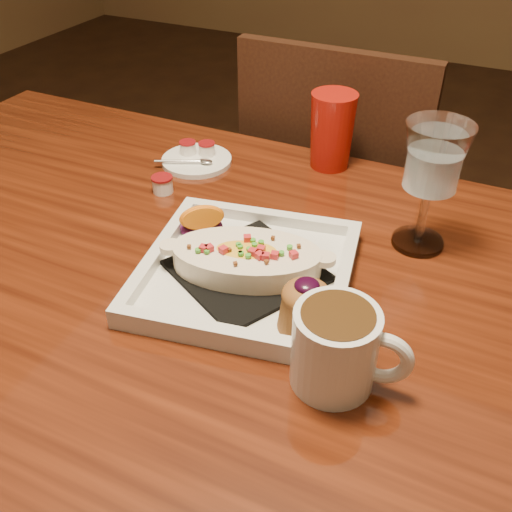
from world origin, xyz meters
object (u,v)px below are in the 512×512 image
at_px(table, 210,332).
at_px(saucer, 196,158).
at_px(goblet, 433,165).
at_px(plate, 251,269).
at_px(coffee_mug, 338,346).
at_px(chair_far, 338,211).
at_px(red_tumbler, 332,131).

bearing_deg(table, saucer, 122.61).
xyz_separation_m(goblet, saucer, (-0.44, 0.09, -0.13)).
relative_size(plate, coffee_mug, 2.44).
xyz_separation_m(table, plate, (0.06, 0.02, 0.12)).
distance_m(table, goblet, 0.40).
height_order(plate, goblet, goblet).
xyz_separation_m(plate, goblet, (0.19, 0.19, 0.11)).
bearing_deg(table, plate, 22.99).
xyz_separation_m(table, chair_far, (-0.00, 0.63, -0.15)).
relative_size(table, chair_far, 1.61).
distance_m(coffee_mug, goblet, 0.32).
bearing_deg(chair_far, coffee_mug, 106.82).
distance_m(chair_far, coffee_mug, 0.81).
distance_m(chair_far, saucer, 0.46).
bearing_deg(plate, goblet, 35.78).
distance_m(coffee_mug, saucer, 0.57).
bearing_deg(plate, table, -167.22).
relative_size(saucer, red_tumbler, 0.95).
bearing_deg(goblet, red_tumbler, 138.46).
relative_size(table, saucer, 11.40).
distance_m(plate, coffee_mug, 0.20).
height_order(coffee_mug, goblet, goblet).
height_order(plate, saucer, plate).
bearing_deg(saucer, table, -57.39).
relative_size(goblet, red_tumbler, 1.40).
height_order(table, chair_far, chair_far).
xyz_separation_m(saucer, red_tumbler, (0.23, 0.10, 0.06)).
xyz_separation_m(chair_far, coffee_mug, (0.22, -0.72, 0.30)).
distance_m(coffee_mug, red_tumbler, 0.52).
height_order(table, red_tumbler, red_tumbler).
relative_size(chair_far, coffee_mug, 6.93).
distance_m(table, chair_far, 0.65).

